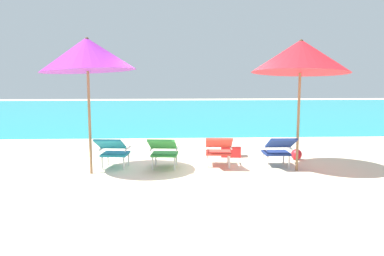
{
  "coord_description": "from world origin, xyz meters",
  "views": [
    {
      "loc": [
        -0.42,
        -7.68,
        1.87
      ],
      "look_at": [
        0.0,
        0.68,
        0.75
      ],
      "focal_mm": 36.72,
      "sensor_mm": 36.0,
      "label": 1
    }
  ],
  "objects_px": {
    "lounge_chair_near_left": "(164,150)",
    "cooler_box": "(231,150)",
    "lounge_chair_near_right": "(219,148)",
    "lounge_chair_far_right": "(278,148)",
    "beach_umbrella_right": "(301,56)",
    "lounge_chair_far_left": "(113,150)",
    "beach_umbrella_left": "(87,54)",
    "beach_ball": "(296,154)"
  },
  "relations": [
    {
      "from": "lounge_chair_far_left",
      "to": "beach_umbrella_left",
      "type": "height_order",
      "value": "beach_umbrella_left"
    },
    {
      "from": "lounge_chair_near_left",
      "to": "beach_ball",
      "type": "bearing_deg",
      "value": 14.63
    },
    {
      "from": "lounge_chair_near_right",
      "to": "beach_umbrella_right",
      "type": "xyz_separation_m",
      "value": [
        1.52,
        -0.34,
        1.83
      ]
    },
    {
      "from": "lounge_chair_near_left",
      "to": "cooler_box",
      "type": "bearing_deg",
      "value": 37.99
    },
    {
      "from": "lounge_chair_near_left",
      "to": "cooler_box",
      "type": "distance_m",
      "value": 1.96
    },
    {
      "from": "beach_umbrella_right",
      "to": "beach_ball",
      "type": "bearing_deg",
      "value": 72.68
    },
    {
      "from": "lounge_chair_far_left",
      "to": "lounge_chair_near_right",
      "type": "height_order",
      "value": "same"
    },
    {
      "from": "lounge_chair_near_right",
      "to": "lounge_chair_far_right",
      "type": "relative_size",
      "value": 1.04
    },
    {
      "from": "lounge_chair_far_left",
      "to": "beach_umbrella_right",
      "type": "height_order",
      "value": "beach_umbrella_right"
    },
    {
      "from": "lounge_chair_near_left",
      "to": "beach_umbrella_left",
      "type": "relative_size",
      "value": 0.35
    },
    {
      "from": "beach_umbrella_left",
      "to": "beach_ball",
      "type": "xyz_separation_m",
      "value": [
        4.33,
        1.02,
        -2.14
      ]
    },
    {
      "from": "lounge_chair_near_left",
      "to": "lounge_chair_far_right",
      "type": "height_order",
      "value": "same"
    },
    {
      "from": "lounge_chair_far_right",
      "to": "beach_umbrella_left",
      "type": "relative_size",
      "value": 0.34
    },
    {
      "from": "lounge_chair_near_right",
      "to": "beach_umbrella_left",
      "type": "relative_size",
      "value": 0.35
    },
    {
      "from": "lounge_chair_near_left",
      "to": "beach_umbrella_right",
      "type": "xyz_separation_m",
      "value": [
        2.63,
        -0.23,
        1.83
      ]
    },
    {
      "from": "beach_ball",
      "to": "cooler_box",
      "type": "xyz_separation_m",
      "value": [
        -1.41,
        0.43,
        0.04
      ]
    },
    {
      "from": "lounge_chair_far_left",
      "to": "lounge_chair_far_right",
      "type": "distance_m",
      "value": 3.33
    },
    {
      "from": "lounge_chair_near_left",
      "to": "lounge_chair_near_right",
      "type": "bearing_deg",
      "value": 5.63
    },
    {
      "from": "lounge_chair_far_left",
      "to": "beach_ball",
      "type": "relative_size",
      "value": 3.78
    },
    {
      "from": "lounge_chair_near_right",
      "to": "cooler_box",
      "type": "distance_m",
      "value": 1.19
    },
    {
      "from": "lounge_chair_far_right",
      "to": "cooler_box",
      "type": "height_order",
      "value": "lounge_chair_far_right"
    },
    {
      "from": "lounge_chair_far_left",
      "to": "beach_umbrella_left",
      "type": "bearing_deg",
      "value": -139.39
    },
    {
      "from": "beach_ball",
      "to": "lounge_chair_near_right",
      "type": "bearing_deg",
      "value": -160.21
    },
    {
      "from": "beach_umbrella_right",
      "to": "beach_ball",
      "type": "distance_m",
      "value": 2.36
    },
    {
      "from": "lounge_chair_near_left",
      "to": "lounge_chair_near_right",
      "type": "distance_m",
      "value": 1.12
    },
    {
      "from": "lounge_chair_far_right",
      "to": "beach_umbrella_right",
      "type": "distance_m",
      "value": 1.87
    },
    {
      "from": "lounge_chair_near_right",
      "to": "lounge_chair_far_right",
      "type": "height_order",
      "value": "same"
    },
    {
      "from": "lounge_chair_far_left",
      "to": "beach_umbrella_left",
      "type": "relative_size",
      "value": 0.35
    },
    {
      "from": "beach_ball",
      "to": "cooler_box",
      "type": "relative_size",
      "value": 0.49
    },
    {
      "from": "lounge_chair_far_left",
      "to": "cooler_box",
      "type": "height_order",
      "value": "lounge_chair_far_left"
    },
    {
      "from": "lounge_chair_near_left",
      "to": "beach_umbrella_right",
      "type": "relative_size",
      "value": 0.35
    },
    {
      "from": "lounge_chair_far_right",
      "to": "beach_umbrella_left",
      "type": "distance_m",
      "value": 4.15
    },
    {
      "from": "lounge_chair_near_right",
      "to": "beach_umbrella_right",
      "type": "height_order",
      "value": "beach_umbrella_right"
    },
    {
      "from": "beach_umbrella_right",
      "to": "lounge_chair_near_left",
      "type": "bearing_deg",
      "value": 174.91
    },
    {
      "from": "lounge_chair_far_right",
      "to": "beach_umbrella_left",
      "type": "bearing_deg",
      "value": -175.81
    },
    {
      "from": "lounge_chair_near_left",
      "to": "cooler_box",
      "type": "height_order",
      "value": "lounge_chair_near_left"
    },
    {
      "from": "lounge_chair_far_left",
      "to": "lounge_chair_near_right",
      "type": "distance_m",
      "value": 2.13
    },
    {
      "from": "lounge_chair_near_left",
      "to": "beach_umbrella_left",
      "type": "distance_m",
      "value": 2.33
    },
    {
      "from": "beach_umbrella_right",
      "to": "lounge_chair_far_right",
      "type": "bearing_deg",
      "value": 141.21
    },
    {
      "from": "lounge_chair_far_left",
      "to": "lounge_chair_far_right",
      "type": "xyz_separation_m",
      "value": [
        3.33,
        -0.05,
        0.0
      ]
    },
    {
      "from": "lounge_chair_far_left",
      "to": "cooler_box",
      "type": "bearing_deg",
      "value": 23.96
    },
    {
      "from": "lounge_chair_near_right",
      "to": "beach_ball",
      "type": "bearing_deg",
      "value": 19.79
    }
  ]
}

